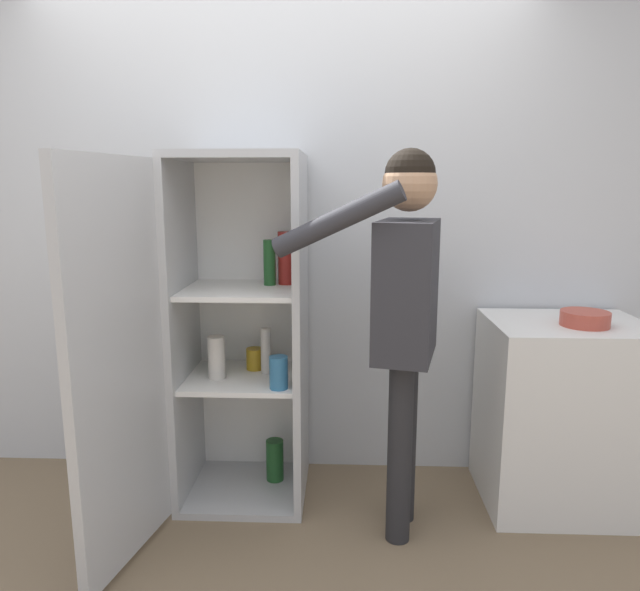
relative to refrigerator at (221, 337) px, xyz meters
The scene contains 6 objects.
ground_plane 1.04m from the refrigerator, 65.78° to the right, with size 12.00×12.00×0.00m, color #7A664C.
wall_back 0.66m from the refrigerator, 58.33° to the left, with size 7.00×0.06×2.55m.
refrigerator is the anchor object (origin of this frame).
person 0.89m from the refrigerator, 13.74° to the right, with size 0.72×0.53×1.68m.
counter 1.68m from the refrigerator, ahead, with size 0.72×0.59×0.90m.
bowl 1.67m from the refrigerator, ahead, with size 0.21×0.21×0.07m.
Camera 1 is at (0.32, -2.00, 1.53)m, focal length 32.00 mm.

